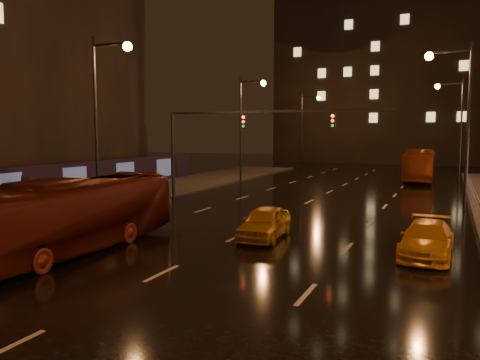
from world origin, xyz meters
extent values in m
plane|color=black|center=(0.00, 20.00, 0.00)|extent=(140.00, 140.00, 0.00)
cube|color=#38332D|center=(-13.50, 15.00, 0.07)|extent=(7.00, 70.00, 0.15)
cube|color=black|center=(4.00, 72.00, 18.00)|extent=(44.00, 16.00, 36.00)
cube|color=black|center=(-17.20, 12.00, 1.25)|extent=(0.30, 46.00, 2.50)
cylinder|color=black|center=(-9.60, 20.00, 3.10)|extent=(0.22, 0.22, 6.20)
cube|color=black|center=(-2.00, 20.00, 6.10)|extent=(15.20, 0.14, 0.14)
cube|color=black|center=(-4.00, 20.00, 5.45)|extent=(0.32, 0.18, 0.95)
cube|color=black|center=(2.00, 20.00, 5.45)|extent=(0.32, 0.18, 0.95)
sphere|color=#FF1E19|center=(-4.00, 19.88, 5.75)|extent=(0.18, 0.18, 0.18)
cylinder|color=#99999E|center=(10.20, 44.00, 0.65)|extent=(0.04, 0.04, 1.00)
cube|color=#99999E|center=(10.20, 18.00, 1.10)|extent=(0.05, 56.00, 0.05)
cube|color=#99999E|center=(10.20, 18.00, 0.70)|extent=(0.05, 56.00, 0.05)
imported|color=#59180C|center=(-4.76, 5.03, 1.47)|extent=(2.72, 10.58, 2.93)
imported|color=#8C330E|center=(6.00, 40.76, 1.54)|extent=(2.75, 11.13, 3.09)
imported|color=#C37E12|center=(1.24, 10.38, 0.71)|extent=(1.98, 4.27, 1.42)
imported|color=orange|center=(8.00, 10.08, 0.65)|extent=(1.97, 4.55, 1.30)
imported|color=black|center=(-16.00, 12.57, 1.10)|extent=(0.81, 1.05, 1.90)
camera|label=1|loc=(8.65, -8.85, 4.68)|focal=35.00mm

